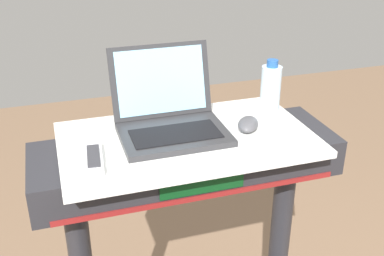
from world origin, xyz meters
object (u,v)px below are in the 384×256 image
(computer_mouse, at_px, (248,124))
(water_bottle, at_px, (271,90))
(laptop, at_px, (170,116))
(tv_remote, at_px, (94,159))

(computer_mouse, distance_m, water_bottle, 0.16)
(computer_mouse, bearing_deg, water_bottle, 70.21)
(laptop, distance_m, water_bottle, 0.34)
(water_bottle, bearing_deg, tv_remote, -165.23)
(laptop, bearing_deg, tv_remote, -150.54)
(laptop, xyz_separation_m, water_bottle, (0.34, 0.03, 0.03))
(water_bottle, bearing_deg, computer_mouse, -141.87)
(laptop, relative_size, water_bottle, 1.72)
(laptop, bearing_deg, computer_mouse, -13.12)
(laptop, height_order, tv_remote, laptop)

